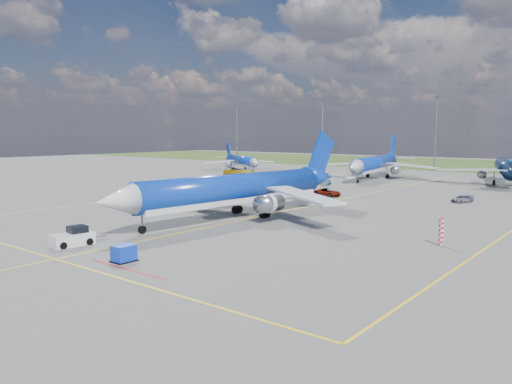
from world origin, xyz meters
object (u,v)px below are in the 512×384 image
Objects in this scene: uld_container at (124,253)px; service_car_b at (328,192)px; service_car_c at (462,199)px; warning_post at (441,231)px; bg_jet_nnw at (375,179)px; bg_jet_nw at (241,170)px; pushback_tug at (73,238)px; apron_bus at (242,177)px; main_airliner at (235,218)px; baggage_tug_c at (326,183)px; service_car_a at (226,185)px; bg_jet_n at (505,184)px.

uld_container reaches higher than service_car_b.
service_car_c is (12.29, 59.49, -0.16)m from uld_container.
warning_post is 0.07× the size of bg_jet_nnw.
bg_jet_nw reaches higher than pushback_tug.
apron_bus is 48.66m from service_car_c.
apron_bus is (27.61, -32.37, 1.58)m from bg_jet_nw.
apron_bus reaches higher than pushback_tug.
service_car_c is at bearing -81.37° from bg_jet_nw.
warning_post is 0.07× the size of main_airliner.
bg_jet_nw is 49.46m from baggage_tug_c.
service_car_b reaches higher than baggage_tug_c.
bg_jet_nw is 6.39× the size of baggage_tug_c.
bg_jet_nnw is (-39.10, 66.98, -1.50)m from warning_post.
bg_jet_nw is at bearing 133.67° from baggage_tug_c.
warning_post is at bearing -49.18° from service_car_c.
apron_bus is 10.02m from service_car_a.
service_car_b reaches higher than service_car_a.
apron_bus reaches higher than service_car_a.
service_car_c is at bearing 78.18° from uld_container.
bg_jet_nw is at bearing 141.33° from warning_post.
pushback_tug is at bearing 62.25° from bg_jet_n.
bg_jet_n is at bearing 83.47° from uld_container.
apron_bus reaches higher than service_car_c.
baggage_tug_c is at bearing 106.54° from pushback_tug.
bg_jet_nnw reaches higher than baggage_tug_c.
service_car_a is (-32.94, 50.28, -0.09)m from uld_container.
bg_jet_nw reaches higher than service_car_c.
pushback_tug is 0.53× the size of apron_bus.
warning_post reaches higher than uld_container.
main_airliner reaches higher than service_car_b.
service_car_c is (-8.08, 34.98, -0.90)m from warning_post.
uld_container is 60.11m from service_car_a.
uld_container is (63.97, -92.02, 0.76)m from bg_jet_nw.
bg_jet_n is at bearing -54.42° from bg_jet_nw.
pushback_tug is 64.66m from apron_bus.
main_airliner reaches higher than bg_jet_n.
bg_jet_nw is 42.58m from apron_bus.
bg_jet_nw is 17.32× the size of uld_container.
service_car_b is at bearing -134.97° from service_car_c.
uld_container is (-10.86, -97.06, 0.76)m from bg_jet_n.
pushback_tug is at bearing -93.72° from bg_jet_nnw.
service_car_b is 1.00× the size of baggage_tug_c.
warning_post is 31.88m from uld_container.
apron_bus is 2.21× the size of service_car_b.
uld_container reaches higher than service_car_a.
service_car_a is at bearing 31.13° from bg_jet_n.
bg_jet_nw is 106.21m from pushback_tug.
bg_jet_nw is 8.36× the size of service_car_a.
main_airliner is 46.19m from apron_bus.
bg_jet_nnw is at bearing 105.38° from main_airliner.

